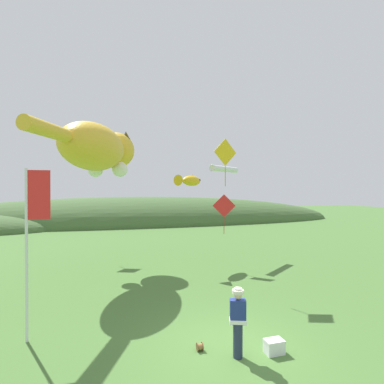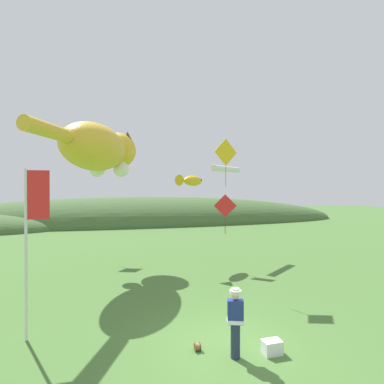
{
  "view_description": "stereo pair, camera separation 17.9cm",
  "coord_description": "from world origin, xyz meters",
  "px_view_note": "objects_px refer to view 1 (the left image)",
  "views": [
    {
      "loc": [
        -3.14,
        -7.54,
        4.28
      ],
      "look_at": [
        0.0,
        4.0,
        4.18
      ],
      "focal_mm": 28.0,
      "sensor_mm": 36.0,
      "label": 1
    },
    {
      "loc": [
        -2.97,
        -7.59,
        4.28
      ],
      "look_at": [
        0.0,
        4.0,
        4.18
      ],
      "focal_mm": 28.0,
      "sensor_mm": 36.0,
      "label": 2
    }
  ],
  "objects_px": {
    "kite_spool": "(200,347)",
    "kite_tube_streamer": "(224,169)",
    "kite_diamond_blue": "(92,152)",
    "festival_attendant": "(238,320)",
    "picnic_cooler": "(274,347)",
    "festival_banner_pole": "(32,228)",
    "kite_diamond_red": "(224,206)",
    "kite_fish_windsock": "(189,181)",
    "kite_diamond_gold": "(225,153)",
    "kite_giant_cat": "(99,149)"
  },
  "relations": [
    {
      "from": "festival_banner_pole",
      "to": "kite_giant_cat",
      "type": "height_order",
      "value": "kite_giant_cat"
    },
    {
      "from": "kite_diamond_blue",
      "to": "festival_attendant",
      "type": "bearing_deg",
      "value": -72.45
    },
    {
      "from": "kite_fish_windsock",
      "to": "kite_diamond_gold",
      "type": "relative_size",
      "value": 0.97
    },
    {
      "from": "picnic_cooler",
      "to": "kite_diamond_gold",
      "type": "xyz_separation_m",
      "value": [
        0.77,
        5.4,
        5.72
      ]
    },
    {
      "from": "festival_attendant",
      "to": "kite_diamond_red",
      "type": "relative_size",
      "value": 0.83
    },
    {
      "from": "kite_diamond_blue",
      "to": "picnic_cooler",
      "type": "bearing_deg",
      "value": -68.84
    },
    {
      "from": "picnic_cooler",
      "to": "kite_diamond_blue",
      "type": "xyz_separation_m",
      "value": [
        -5.27,
        13.6,
        6.56
      ]
    },
    {
      "from": "kite_diamond_gold",
      "to": "kite_diamond_blue",
      "type": "bearing_deg",
      "value": 126.38
    },
    {
      "from": "kite_fish_windsock",
      "to": "kite_diamond_blue",
      "type": "xyz_separation_m",
      "value": [
        -5.49,
        4.04,
        1.95
      ]
    },
    {
      "from": "kite_spool",
      "to": "kite_tube_streamer",
      "type": "height_order",
      "value": "kite_tube_streamer"
    },
    {
      "from": "kite_spool",
      "to": "picnic_cooler",
      "type": "xyz_separation_m",
      "value": [
        1.83,
        -0.63,
        0.07
      ]
    },
    {
      "from": "kite_spool",
      "to": "kite_diamond_blue",
      "type": "xyz_separation_m",
      "value": [
        -3.43,
        12.96,
        6.63
      ]
    },
    {
      "from": "kite_giant_cat",
      "to": "kite_diamond_gold",
      "type": "distance_m",
      "value": 6.44
    },
    {
      "from": "festival_attendant",
      "to": "festival_banner_pole",
      "type": "relative_size",
      "value": 0.36
    },
    {
      "from": "kite_tube_streamer",
      "to": "kite_diamond_blue",
      "type": "bearing_deg",
      "value": 161.25
    },
    {
      "from": "kite_giant_cat",
      "to": "festival_banner_pole",
      "type": "bearing_deg",
      "value": -103.73
    },
    {
      "from": "festival_attendant",
      "to": "kite_diamond_gold",
      "type": "height_order",
      "value": "kite_diamond_gold"
    },
    {
      "from": "kite_fish_windsock",
      "to": "kite_diamond_gold",
      "type": "xyz_separation_m",
      "value": [
        0.55,
        -4.16,
        1.11
      ]
    },
    {
      "from": "kite_fish_windsock",
      "to": "kite_diamond_red",
      "type": "height_order",
      "value": "kite_fish_windsock"
    },
    {
      "from": "kite_diamond_gold",
      "to": "kite_fish_windsock",
      "type": "bearing_deg",
      "value": 97.51
    },
    {
      "from": "festival_banner_pole",
      "to": "kite_fish_windsock",
      "type": "distance_m",
      "value": 9.81
    },
    {
      "from": "kite_giant_cat",
      "to": "kite_diamond_blue",
      "type": "bearing_deg",
      "value": 97.17
    },
    {
      "from": "kite_giant_cat",
      "to": "kite_diamond_red",
      "type": "distance_m",
      "value": 7.12
    },
    {
      "from": "kite_diamond_blue",
      "to": "festival_banner_pole",
      "type": "bearing_deg",
      "value": -94.98
    },
    {
      "from": "festival_attendant",
      "to": "kite_fish_windsock",
      "type": "distance_m",
      "value": 10.3
    },
    {
      "from": "kite_giant_cat",
      "to": "kite_spool",
      "type": "bearing_deg",
      "value": -70.95
    },
    {
      "from": "kite_fish_windsock",
      "to": "kite_diamond_red",
      "type": "distance_m",
      "value": 2.53
    },
    {
      "from": "festival_banner_pole",
      "to": "kite_diamond_gold",
      "type": "height_order",
      "value": "kite_diamond_gold"
    },
    {
      "from": "festival_banner_pole",
      "to": "kite_diamond_gold",
      "type": "distance_m",
      "value": 8.11
    },
    {
      "from": "kite_spool",
      "to": "kite_tube_streamer",
      "type": "relative_size",
      "value": 0.09
    },
    {
      "from": "festival_banner_pole",
      "to": "kite_tube_streamer",
      "type": "bearing_deg",
      "value": 42.94
    },
    {
      "from": "kite_diamond_red",
      "to": "picnic_cooler",
      "type": "bearing_deg",
      "value": -102.37
    },
    {
      "from": "festival_banner_pole",
      "to": "kite_diamond_blue",
      "type": "distance_m",
      "value": 11.82
    },
    {
      "from": "festival_banner_pole",
      "to": "kite_diamond_red",
      "type": "bearing_deg",
      "value": 35.75
    },
    {
      "from": "kite_diamond_blue",
      "to": "kite_spool",
      "type": "bearing_deg",
      "value": -75.18
    },
    {
      "from": "picnic_cooler",
      "to": "kite_giant_cat",
      "type": "bearing_deg",
      "value": 117.85
    },
    {
      "from": "picnic_cooler",
      "to": "kite_diamond_red",
      "type": "distance_m",
      "value": 8.94
    },
    {
      "from": "festival_banner_pole",
      "to": "festival_attendant",
      "type": "bearing_deg",
      "value": -23.53
    },
    {
      "from": "festival_attendant",
      "to": "kite_giant_cat",
      "type": "height_order",
      "value": "kite_giant_cat"
    },
    {
      "from": "kite_spool",
      "to": "kite_diamond_red",
      "type": "bearing_deg",
      "value": 64.27
    },
    {
      "from": "picnic_cooler",
      "to": "kite_diamond_gold",
      "type": "height_order",
      "value": "kite_diamond_gold"
    },
    {
      "from": "kite_spool",
      "to": "festival_attendant",
      "type": "bearing_deg",
      "value": -33.34
    },
    {
      "from": "kite_spool",
      "to": "kite_giant_cat",
      "type": "bearing_deg",
      "value": 109.05
    },
    {
      "from": "kite_giant_cat",
      "to": "kite_tube_streamer",
      "type": "distance_m",
      "value": 7.82
    },
    {
      "from": "kite_spool",
      "to": "picnic_cooler",
      "type": "relative_size",
      "value": 0.44
    },
    {
      "from": "festival_banner_pole",
      "to": "kite_diamond_red",
      "type": "relative_size",
      "value": 2.28
    },
    {
      "from": "kite_spool",
      "to": "kite_tube_streamer",
      "type": "xyz_separation_m",
      "value": [
        4.7,
        10.21,
        5.47
      ]
    },
    {
      "from": "festival_banner_pole",
      "to": "kite_fish_windsock",
      "type": "bearing_deg",
      "value": 48.05
    },
    {
      "from": "kite_fish_windsock",
      "to": "kite_diamond_red",
      "type": "bearing_deg",
      "value": -42.12
    },
    {
      "from": "kite_fish_windsock",
      "to": "kite_diamond_gold",
      "type": "distance_m",
      "value": 4.34
    }
  ]
}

